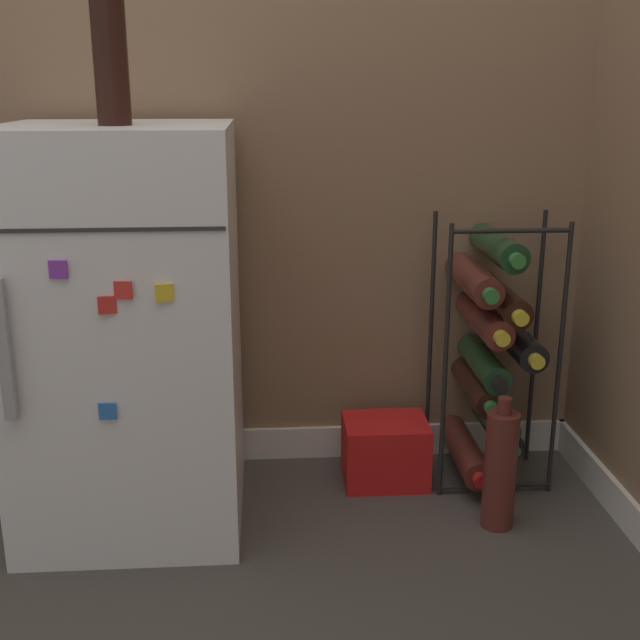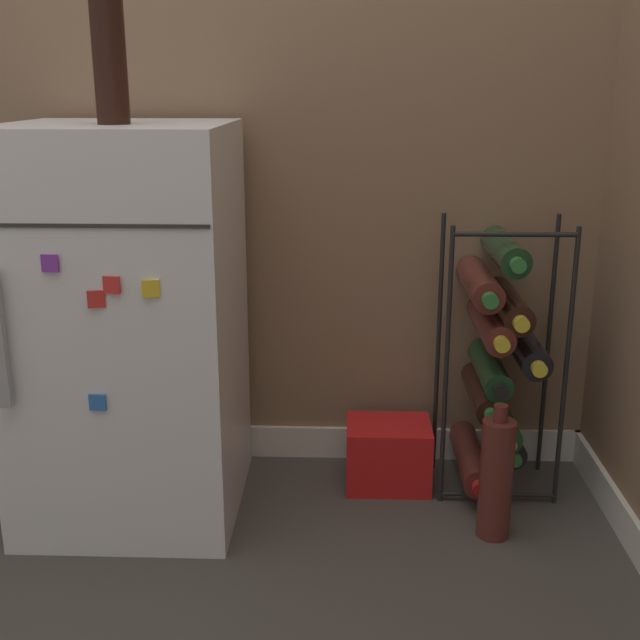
{
  "view_description": "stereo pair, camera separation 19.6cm",
  "coord_description": "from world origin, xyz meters",
  "px_view_note": "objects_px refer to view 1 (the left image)",
  "views": [
    {
      "loc": [
        -0.06,
        -1.48,
        1.03
      ],
      "look_at": [
        0.07,
        0.4,
        0.47
      ],
      "focal_mm": 45.0,
      "sensor_mm": 36.0,
      "label": 1
    },
    {
      "loc": [
        0.14,
        -1.48,
        1.03
      ],
      "look_at": [
        0.07,
        0.4,
        0.47
      ],
      "focal_mm": 45.0,
      "sensor_mm": 36.0,
      "label": 2
    }
  ],
  "objects_px": {
    "wine_rack": "(488,353)",
    "loose_bottle_floor": "(500,469)",
    "soda_box": "(385,451)",
    "mini_fridge": "(128,331)",
    "fridge_top_bottle": "(110,54)"
  },
  "relations": [
    {
      "from": "wine_rack",
      "to": "loose_bottle_floor",
      "type": "relative_size",
      "value": 2.15
    },
    {
      "from": "wine_rack",
      "to": "soda_box",
      "type": "distance_m",
      "value": 0.38
    },
    {
      "from": "mini_fridge",
      "to": "loose_bottle_floor",
      "type": "bearing_deg",
      "value": -8.15
    },
    {
      "from": "fridge_top_bottle",
      "to": "soda_box",
      "type": "bearing_deg",
      "value": 16.23
    },
    {
      "from": "wine_rack",
      "to": "fridge_top_bottle",
      "type": "distance_m",
      "value": 1.16
    },
    {
      "from": "mini_fridge",
      "to": "soda_box",
      "type": "distance_m",
      "value": 0.75
    },
    {
      "from": "mini_fridge",
      "to": "soda_box",
      "type": "relative_size",
      "value": 4.28
    },
    {
      "from": "mini_fridge",
      "to": "fridge_top_bottle",
      "type": "relative_size",
      "value": 2.96
    },
    {
      "from": "mini_fridge",
      "to": "loose_bottle_floor",
      "type": "xyz_separation_m",
      "value": [
        0.87,
        -0.12,
        -0.32
      ]
    },
    {
      "from": "soda_box",
      "to": "loose_bottle_floor",
      "type": "height_order",
      "value": "loose_bottle_floor"
    },
    {
      "from": "mini_fridge",
      "to": "fridge_top_bottle",
      "type": "xyz_separation_m",
      "value": [
        0.01,
        -0.06,
        0.62
      ]
    },
    {
      "from": "mini_fridge",
      "to": "fridge_top_bottle",
      "type": "distance_m",
      "value": 0.62
    },
    {
      "from": "soda_box",
      "to": "fridge_top_bottle",
      "type": "bearing_deg",
      "value": -163.77
    },
    {
      "from": "mini_fridge",
      "to": "fridge_top_bottle",
      "type": "bearing_deg",
      "value": -75.83
    },
    {
      "from": "fridge_top_bottle",
      "to": "wine_rack",
      "type": "bearing_deg",
      "value": 11.59
    }
  ]
}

